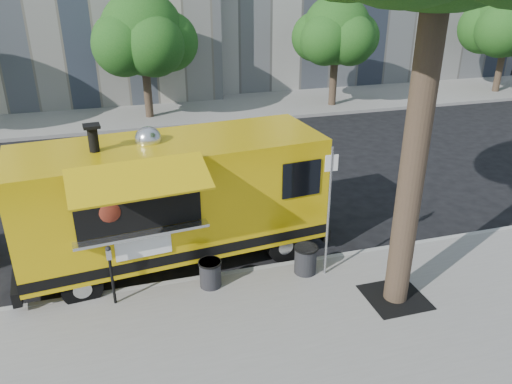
{
  "coord_description": "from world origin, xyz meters",
  "views": [
    {
      "loc": [
        -2.59,
        -10.22,
        6.42
      ],
      "look_at": [
        0.4,
        0.0,
        1.63
      ],
      "focal_mm": 35.0,
      "sensor_mm": 36.0,
      "label": 1
    }
  ],
  "objects_px": {
    "far_tree_d": "(509,21)",
    "food_truck": "(172,198)",
    "sign_post": "(329,205)",
    "parking_meter": "(111,268)",
    "trash_bin_left": "(210,273)",
    "trash_bin_right": "(305,259)",
    "far_tree_b": "(143,34)",
    "far_tree_c": "(336,30)"
  },
  "relations": [
    {
      "from": "sign_post",
      "to": "food_truck",
      "type": "distance_m",
      "value": 3.53
    },
    {
      "from": "food_truck",
      "to": "trash_bin_left",
      "type": "height_order",
      "value": "food_truck"
    },
    {
      "from": "sign_post",
      "to": "food_truck",
      "type": "height_order",
      "value": "food_truck"
    },
    {
      "from": "trash_bin_left",
      "to": "trash_bin_right",
      "type": "relative_size",
      "value": 0.93
    },
    {
      "from": "food_truck",
      "to": "trash_bin_right",
      "type": "height_order",
      "value": "food_truck"
    },
    {
      "from": "far_tree_b",
      "to": "far_tree_d",
      "type": "relative_size",
      "value": 0.97
    },
    {
      "from": "far_tree_b",
      "to": "trash_bin_right",
      "type": "height_order",
      "value": "far_tree_b"
    },
    {
      "from": "trash_bin_left",
      "to": "trash_bin_right",
      "type": "height_order",
      "value": "trash_bin_right"
    },
    {
      "from": "parking_meter",
      "to": "sign_post",
      "type": "bearing_deg",
      "value": -2.52
    },
    {
      "from": "trash_bin_right",
      "to": "far_tree_c",
      "type": "bearing_deg",
      "value": 63.56
    },
    {
      "from": "parking_meter",
      "to": "trash_bin_left",
      "type": "height_order",
      "value": "parking_meter"
    },
    {
      "from": "sign_post",
      "to": "parking_meter",
      "type": "distance_m",
      "value": 4.64
    },
    {
      "from": "far_tree_d",
      "to": "sign_post",
      "type": "xyz_separation_m",
      "value": [
        -16.45,
        -14.15,
        -2.04
      ]
    },
    {
      "from": "far_tree_c",
      "to": "sign_post",
      "type": "xyz_separation_m",
      "value": [
        -6.45,
        -13.95,
        -1.87
      ]
    },
    {
      "from": "far_tree_d",
      "to": "trash_bin_right",
      "type": "height_order",
      "value": "far_tree_d"
    },
    {
      "from": "parking_meter",
      "to": "trash_bin_left",
      "type": "xyz_separation_m",
      "value": [
        2.0,
        0.05,
        -0.51
      ]
    },
    {
      "from": "far_tree_c",
      "to": "trash_bin_right",
      "type": "relative_size",
      "value": 8.06
    },
    {
      "from": "food_truck",
      "to": "far_tree_d",
      "type": "bearing_deg",
      "value": 26.76
    },
    {
      "from": "trash_bin_right",
      "to": "trash_bin_left",
      "type": "bearing_deg",
      "value": 177.94
    },
    {
      "from": "far_tree_c",
      "to": "parking_meter",
      "type": "xyz_separation_m",
      "value": [
        -11.0,
        -13.75,
        -2.74
      ]
    },
    {
      "from": "far_tree_d",
      "to": "food_truck",
      "type": "bearing_deg",
      "value": -147.52
    },
    {
      "from": "far_tree_b",
      "to": "trash_bin_left",
      "type": "xyz_separation_m",
      "value": [
        -0.0,
        -14.0,
        -3.36
      ]
    },
    {
      "from": "far_tree_d",
      "to": "food_truck",
      "type": "relative_size",
      "value": 0.77
    },
    {
      "from": "far_tree_d",
      "to": "sign_post",
      "type": "relative_size",
      "value": 1.88
    },
    {
      "from": "far_tree_c",
      "to": "far_tree_d",
      "type": "height_order",
      "value": "far_tree_d"
    },
    {
      "from": "trash_bin_right",
      "to": "food_truck",
      "type": "bearing_deg",
      "value": 150.05
    },
    {
      "from": "far_tree_c",
      "to": "sign_post",
      "type": "height_order",
      "value": "far_tree_c"
    },
    {
      "from": "far_tree_b",
      "to": "sign_post",
      "type": "height_order",
      "value": "far_tree_b"
    },
    {
      "from": "trash_bin_left",
      "to": "sign_post",
      "type": "bearing_deg",
      "value": -5.6
    },
    {
      "from": "far_tree_d",
      "to": "parking_meter",
      "type": "xyz_separation_m",
      "value": [
        -21.0,
        -13.95,
        -2.91
      ]
    },
    {
      "from": "food_truck",
      "to": "trash_bin_left",
      "type": "bearing_deg",
      "value": -75.9
    },
    {
      "from": "far_tree_b",
      "to": "far_tree_c",
      "type": "xyz_separation_m",
      "value": [
        9.0,
        -0.3,
        -0.12
      ]
    },
    {
      "from": "far_tree_b",
      "to": "food_truck",
      "type": "distance_m",
      "value": 12.73
    },
    {
      "from": "far_tree_c",
      "to": "food_truck",
      "type": "relative_size",
      "value": 0.72
    },
    {
      "from": "sign_post",
      "to": "trash_bin_left",
      "type": "height_order",
      "value": "sign_post"
    },
    {
      "from": "parking_meter",
      "to": "food_truck",
      "type": "distance_m",
      "value": 2.22
    },
    {
      "from": "far_tree_c",
      "to": "trash_bin_right",
      "type": "height_order",
      "value": "far_tree_c"
    },
    {
      "from": "far_tree_b",
      "to": "far_tree_c",
      "type": "bearing_deg",
      "value": -1.91
    },
    {
      "from": "parking_meter",
      "to": "trash_bin_left",
      "type": "distance_m",
      "value": 2.06
    },
    {
      "from": "trash_bin_right",
      "to": "far_tree_d",
      "type": "bearing_deg",
      "value": 39.68
    },
    {
      "from": "trash_bin_right",
      "to": "parking_meter",
      "type": "bearing_deg",
      "value": 179.62
    },
    {
      "from": "sign_post",
      "to": "parking_meter",
      "type": "xyz_separation_m",
      "value": [
        -4.55,
        0.2,
        -0.87
      ]
    }
  ]
}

